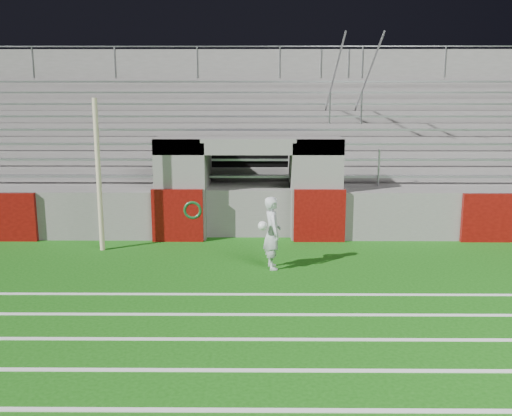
{
  "coord_description": "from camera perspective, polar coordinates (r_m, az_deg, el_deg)",
  "views": [
    {
      "loc": [
        0.29,
        -11.17,
        3.7
      ],
      "look_at": [
        0.2,
        1.8,
        1.1
      ],
      "focal_mm": 40.0,
      "sensor_mm": 36.0,
      "label": 1
    }
  ],
  "objects": [
    {
      "name": "hose_coil",
      "position": [
        14.5,
        -6.34,
        -0.41
      ],
      "size": [
        0.52,
        0.14,
        0.62
      ],
      "color": "#0B3A17",
      "rests_on": "ground"
    },
    {
      "name": "field_post",
      "position": [
        13.95,
        -15.46,
        3.13
      ],
      "size": [
        0.12,
        0.12,
        3.61
      ],
      "primitive_type": "cylinder",
      "color": "beige",
      "rests_on": "ground"
    },
    {
      "name": "goalkeeper_with_ball",
      "position": [
        12.19,
        1.63,
        -2.48
      ],
      "size": [
        0.55,
        0.63,
        1.57
      ],
      "color": "silver",
      "rests_on": "ground"
    },
    {
      "name": "field_markings",
      "position": [
        7.19,
        -2.11,
        -19.56
      ],
      "size": [
        28.0,
        8.09,
        0.01
      ],
      "color": "white",
      "rests_on": "ground"
    },
    {
      "name": "stadium_structure",
      "position": [
        19.27,
        -0.46,
        4.75
      ],
      "size": [
        26.0,
        8.48,
        5.42
      ],
      "color": "#65625F",
      "rests_on": "ground"
    },
    {
      "name": "ground",
      "position": [
        11.77,
        -1.05,
        -6.99
      ],
      "size": [
        90.0,
        90.0,
        0.0
      ],
      "primitive_type": "plane",
      "color": "#13500D",
      "rests_on": "ground"
    }
  ]
}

